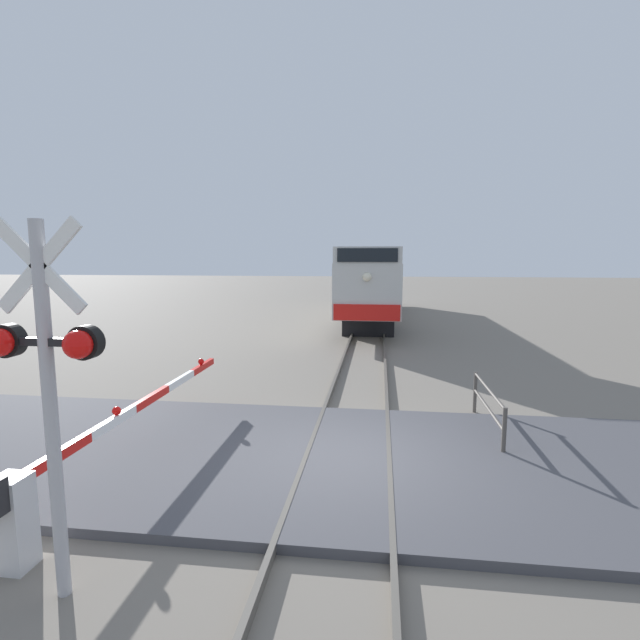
{
  "coord_description": "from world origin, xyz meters",
  "views": [
    {
      "loc": [
        0.51,
        -7.76,
        3.57
      ],
      "look_at": [
        -0.83,
        2.78,
        2.15
      ],
      "focal_mm": 26.45,
      "sensor_mm": 36.0,
      "label": 1
    }
  ],
  "objects_px": {
    "crossing_signal": "(46,370)",
    "locomotive": "(371,284)",
    "guard_railing": "(488,403)",
    "crossing_gate": "(73,463)"
  },
  "relations": [
    {
      "from": "locomotive",
      "to": "crossing_signal",
      "type": "bearing_deg",
      "value": -96.89
    },
    {
      "from": "locomotive",
      "to": "crossing_signal",
      "type": "relative_size",
      "value": 4.63
    },
    {
      "from": "crossing_signal",
      "to": "locomotive",
      "type": "bearing_deg",
      "value": 83.11
    },
    {
      "from": "crossing_signal",
      "to": "guard_railing",
      "type": "distance_m",
      "value": 7.94
    },
    {
      "from": "guard_railing",
      "to": "crossing_signal",
      "type": "bearing_deg",
      "value": -135.48
    },
    {
      "from": "crossing_gate",
      "to": "crossing_signal",
      "type": "bearing_deg",
      "value": -60.05
    },
    {
      "from": "crossing_signal",
      "to": "guard_railing",
      "type": "relative_size",
      "value": 1.48
    },
    {
      "from": "crossing_signal",
      "to": "crossing_gate",
      "type": "distance_m",
      "value": 2.34
    },
    {
      "from": "locomotive",
      "to": "guard_railing",
      "type": "relative_size",
      "value": 6.86
    },
    {
      "from": "crossing_gate",
      "to": "guard_railing",
      "type": "height_order",
      "value": "crossing_gate"
    }
  ]
}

